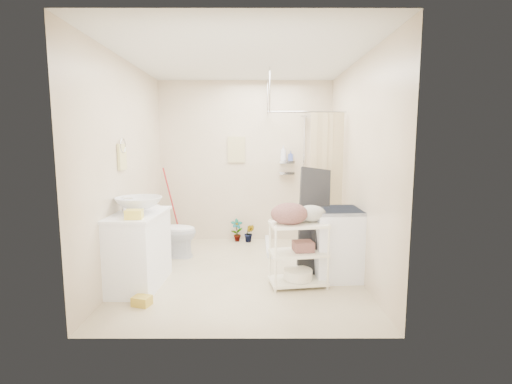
# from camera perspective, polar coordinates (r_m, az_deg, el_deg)

# --- Properties ---
(floor) EXTENTS (3.20, 3.20, 0.00)m
(floor) POSITION_cam_1_polar(r_m,az_deg,el_deg) (4.77, -2.05, -12.16)
(floor) COLOR beige
(floor) RESTS_ON ground
(ceiling) EXTENTS (2.80, 3.20, 0.04)m
(ceiling) POSITION_cam_1_polar(r_m,az_deg,el_deg) (4.60, -2.21, 19.99)
(ceiling) COLOR silver
(ceiling) RESTS_ON ground
(wall_back) EXTENTS (2.80, 0.04, 2.60)m
(wall_back) POSITION_cam_1_polar(r_m,az_deg,el_deg) (6.10, -1.59, 4.66)
(wall_back) COLOR beige
(wall_back) RESTS_ON ground
(wall_front) EXTENTS (2.80, 0.04, 2.60)m
(wall_front) POSITION_cam_1_polar(r_m,az_deg,el_deg) (2.91, -3.25, 1.39)
(wall_front) COLOR beige
(wall_front) RESTS_ON ground
(wall_left) EXTENTS (0.04, 3.20, 2.60)m
(wall_left) POSITION_cam_1_polar(r_m,az_deg,el_deg) (4.76, -19.25, 3.40)
(wall_left) COLOR beige
(wall_left) RESTS_ON ground
(wall_right) EXTENTS (0.04, 3.20, 2.60)m
(wall_right) POSITION_cam_1_polar(r_m,az_deg,el_deg) (4.67, 15.35, 3.48)
(wall_right) COLOR beige
(wall_right) RESTS_ON ground
(vanity) EXTENTS (0.57, 0.97, 0.84)m
(vanity) POSITION_cam_1_polar(r_m,az_deg,el_deg) (4.42, -17.64, -8.43)
(vanity) COLOR white
(vanity) RESTS_ON ground
(sink) EXTENTS (0.52, 0.52, 0.18)m
(sink) POSITION_cam_1_polar(r_m,az_deg,el_deg) (4.33, -17.58, -1.89)
(sink) COLOR silver
(sink) RESTS_ON vanity
(counter_basket) EXTENTS (0.18, 0.15, 0.10)m
(counter_basket) POSITION_cam_1_polar(r_m,az_deg,el_deg) (4.00, -18.26, -3.28)
(counter_basket) COLOR #F4DF4F
(counter_basket) RESTS_ON vanity
(floor_basket) EXTENTS (0.29, 0.26, 0.13)m
(floor_basket) POSITION_cam_1_polar(r_m,az_deg,el_deg) (4.01, -17.16, -15.45)
(floor_basket) COLOR gold
(floor_basket) RESTS_ON ground
(toilet) EXTENTS (0.74, 0.45, 0.73)m
(toilet) POSITION_cam_1_polar(r_m,az_deg,el_deg) (5.41, -12.97, -5.94)
(toilet) COLOR silver
(toilet) RESTS_ON ground
(mop) EXTENTS (0.13, 0.13, 1.21)m
(mop) POSITION_cam_1_polar(r_m,az_deg,el_deg) (6.19, -13.06, -1.97)
(mop) COLOR #B42429
(mop) RESTS_ON ground
(potted_plant_a) EXTENTS (0.22, 0.17, 0.37)m
(potted_plant_a) POSITION_cam_1_polar(r_m,az_deg,el_deg) (6.12, -2.97, -5.90)
(potted_plant_a) COLOR brown
(potted_plant_a) RESTS_ON ground
(potted_plant_b) EXTENTS (0.18, 0.15, 0.30)m
(potted_plant_b) POSITION_cam_1_polar(r_m,az_deg,el_deg) (6.08, -1.04, -6.35)
(potted_plant_b) COLOR brown
(potted_plant_b) RESTS_ON ground
(hanging_towel) EXTENTS (0.28, 0.03, 0.42)m
(hanging_towel) POSITION_cam_1_polar(r_m,az_deg,el_deg) (6.08, -3.03, 6.53)
(hanging_towel) COLOR beige
(hanging_towel) RESTS_ON wall_back
(towel_ring) EXTENTS (0.04, 0.22, 0.34)m
(towel_ring) POSITION_cam_1_polar(r_m,az_deg,el_deg) (4.56, -19.92, 5.35)
(towel_ring) COLOR #DDD383
(towel_ring) RESTS_ON wall_left
(tp_holder) EXTENTS (0.08, 0.12, 0.14)m
(tp_holder) POSITION_cam_1_polar(r_m,az_deg,el_deg) (4.87, -18.31, -3.36)
(tp_holder) COLOR white
(tp_holder) RESTS_ON wall_left
(shower) EXTENTS (1.10, 1.10, 2.10)m
(shower) POSITION_cam_1_polar(r_m,az_deg,el_deg) (5.61, 6.98, 1.79)
(shower) COLOR silver
(shower) RESTS_ON ground
(shampoo_bottle_a) EXTENTS (0.11, 0.11, 0.25)m
(shampoo_bottle_a) POSITION_cam_1_polar(r_m,az_deg,el_deg) (6.02, 4.23, 5.98)
(shampoo_bottle_a) COLOR white
(shampoo_bottle_a) RESTS_ON shower
(shampoo_bottle_b) EXTENTS (0.09, 0.09, 0.16)m
(shampoo_bottle_b) POSITION_cam_1_polar(r_m,az_deg,el_deg) (6.02, 5.36, 5.55)
(shampoo_bottle_b) COLOR #40509C
(shampoo_bottle_b) RESTS_ON shower
(washing_machine) EXTENTS (0.61, 0.62, 0.84)m
(washing_machine) POSITION_cam_1_polar(r_m,az_deg,el_deg) (4.59, 12.35, -7.68)
(washing_machine) COLOR white
(washing_machine) RESTS_ON ground
(laundry_rack) EXTENTS (0.68, 0.46, 0.87)m
(laundry_rack) POSITION_cam_1_polar(r_m,az_deg,el_deg) (4.24, 6.54, -8.58)
(laundry_rack) COLOR white
(laundry_rack) RESTS_ON ground
(ironing_board) EXTENTS (0.40, 0.19, 1.36)m
(ironing_board) POSITION_cam_1_polar(r_m,az_deg,el_deg) (4.57, 8.93, -4.30)
(ironing_board) COLOR black
(ironing_board) RESTS_ON ground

